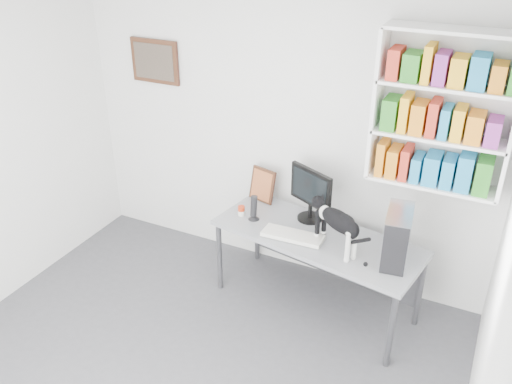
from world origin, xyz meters
TOP-DOWN VIEW (x-y plane):
  - room at (0.00, 0.00)m, footprint 4.01×4.01m
  - bookshelf at (1.40, 1.85)m, footprint 1.03×0.28m
  - wall_art at (-1.30, 1.97)m, footprint 0.52×0.04m
  - desk at (0.60, 1.47)m, footprint 1.88×0.99m
  - monitor at (0.44, 1.70)m, footprint 0.52×0.40m
  - keyboard at (0.42, 1.35)m, footprint 0.52×0.22m
  - pc_tower at (1.27, 1.41)m, footprint 0.25×0.45m
  - speaker at (-0.00, 1.48)m, footprint 0.11×0.11m
  - leaning_print at (-0.09, 1.84)m, footprint 0.28×0.17m
  - soup_can at (-0.14, 1.49)m, footprint 0.07×0.07m
  - cat at (0.81, 1.34)m, footprint 0.60×0.45m

SIDE VIEW (x-z plane):
  - desk at x=0.60m, z-range 0.00..0.74m
  - keyboard at x=0.42m, z-range 0.74..0.78m
  - soup_can at x=-0.14m, z-range 0.74..0.84m
  - speaker at x=0.00m, z-range 0.74..0.98m
  - leaning_print at x=-0.09m, z-range 0.74..1.07m
  - cat at x=0.81m, z-range 0.74..1.12m
  - pc_tower at x=1.27m, z-range 0.74..1.17m
  - monitor at x=0.44m, z-range 0.74..1.24m
  - room at x=0.00m, z-range 0.00..2.70m
  - bookshelf at x=1.40m, z-range 1.23..2.47m
  - wall_art at x=-1.30m, z-range 1.69..2.11m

